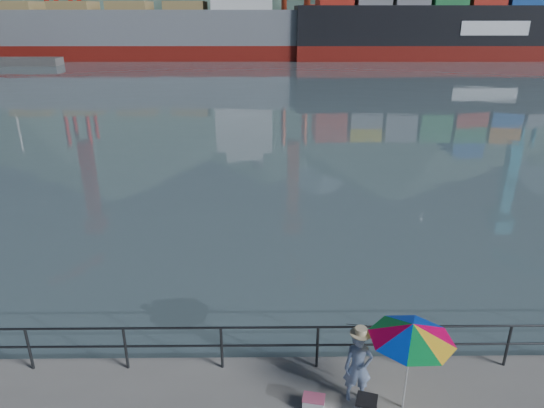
{
  "coord_description": "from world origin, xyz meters",
  "views": [
    {
      "loc": [
        -0.04,
        -6.56,
        7.06
      ],
      "look_at": [
        0.1,
        6.0,
        2.0
      ],
      "focal_mm": 32.0,
      "sensor_mm": 36.0,
      "label": 1
    }
  ],
  "objects_px": {
    "fisherman": "(358,367)",
    "cooler_bag": "(314,403)",
    "container_ship": "(494,18)",
    "bulk_carrier": "(151,30)",
    "beach_umbrella": "(412,332)"
  },
  "relations": [
    {
      "from": "bulk_carrier",
      "to": "container_ship",
      "type": "height_order",
      "value": "container_ship"
    },
    {
      "from": "beach_umbrella",
      "to": "bulk_carrier",
      "type": "height_order",
      "value": "bulk_carrier"
    },
    {
      "from": "fisherman",
      "to": "beach_umbrella",
      "type": "height_order",
      "value": "beach_umbrella"
    },
    {
      "from": "bulk_carrier",
      "to": "fisherman",
      "type": "bearing_deg",
      "value": -74.8
    },
    {
      "from": "fisherman",
      "to": "container_ship",
      "type": "distance_m",
      "value": 79.74
    },
    {
      "from": "cooler_bag",
      "to": "bulk_carrier",
      "type": "bearing_deg",
      "value": 116.36
    },
    {
      "from": "beach_umbrella",
      "to": "cooler_bag",
      "type": "distance_m",
      "value": 2.35
    },
    {
      "from": "fisherman",
      "to": "bulk_carrier",
      "type": "distance_m",
      "value": 75.26
    },
    {
      "from": "fisherman",
      "to": "cooler_bag",
      "type": "relative_size",
      "value": 3.72
    },
    {
      "from": "cooler_bag",
      "to": "bulk_carrier",
      "type": "xyz_separation_m",
      "value": [
        -18.87,
        72.81,
        4.01
      ]
    },
    {
      "from": "fisherman",
      "to": "cooler_bag",
      "type": "height_order",
      "value": "fisherman"
    },
    {
      "from": "bulk_carrier",
      "to": "container_ship",
      "type": "xyz_separation_m",
      "value": [
        53.04,
        -0.29,
        1.72
      ]
    },
    {
      "from": "fisherman",
      "to": "cooler_bag",
      "type": "xyz_separation_m",
      "value": [
        -0.85,
        -0.26,
        -0.63
      ]
    },
    {
      "from": "fisherman",
      "to": "container_ship",
      "type": "height_order",
      "value": "container_ship"
    },
    {
      "from": "fisherman",
      "to": "container_ship",
      "type": "relative_size",
      "value": 0.03
    }
  ]
}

